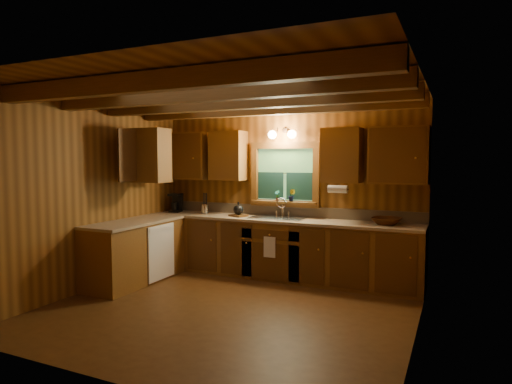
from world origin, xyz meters
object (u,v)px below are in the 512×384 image
object	(u,v)px
coffee_maker	(176,203)
wicker_basket	(387,221)
sink	(278,221)
cutting_board	(238,216)

from	to	relation	value
coffee_maker	wicker_basket	size ratio (longest dim) A/B	0.80
wicker_basket	coffee_maker	bearing A→B (deg)	179.58
coffee_maker	wicker_basket	bearing A→B (deg)	-14.23
sink	wicker_basket	bearing A→B (deg)	0.69
sink	cutting_board	world-z (taller)	sink
cutting_board	wicker_basket	world-z (taller)	wicker_basket
coffee_maker	cutting_board	size ratio (longest dim) A/B	1.15
coffee_maker	cutting_board	xyz separation A→B (m)	(1.23, -0.10, -0.14)
sink	coffee_maker	world-z (taller)	coffee_maker
cutting_board	wicker_basket	xyz separation A→B (m)	(2.23, 0.07, 0.04)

